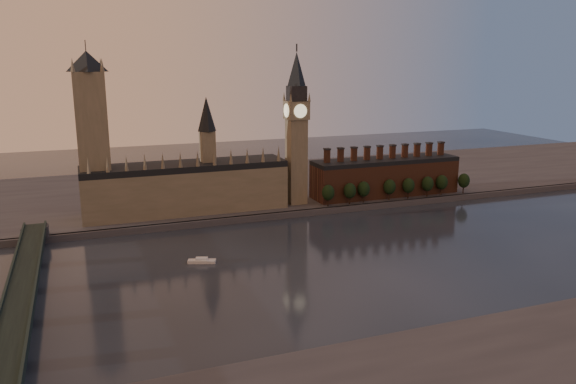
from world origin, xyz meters
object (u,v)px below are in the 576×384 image
at_px(westminster_bridge, 22,294).
at_px(river_boat, 202,261).
at_px(big_ben, 296,127).
at_px(victoria_tower, 92,131).

relative_size(westminster_bridge, river_boat, 13.71).
bearing_deg(big_ben, westminster_bridge, -145.67).
height_order(victoria_tower, westminster_bridge, victoria_tower).
height_order(big_ben, river_boat, big_ben).
bearing_deg(river_boat, big_ben, 64.33).
relative_size(victoria_tower, big_ben, 1.01).
xyz_separation_m(big_ben, westminster_bridge, (-165.00, -112.70, -49.39)).
distance_m(victoria_tower, big_ben, 130.12).
distance_m(victoria_tower, westminster_bridge, 133.21).
relative_size(big_ben, westminster_bridge, 0.54).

